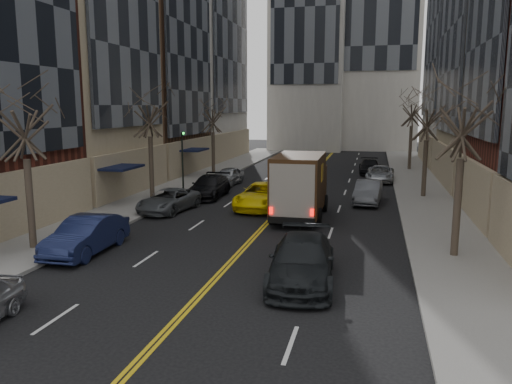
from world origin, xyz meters
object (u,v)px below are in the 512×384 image
taxi (262,196)px  pedestrian (279,206)px  ups_truck (300,186)px  observer_sedan (302,261)px

taxi → pedestrian: pedestrian is taller
ups_truck → taxi: bearing=140.3°
ups_truck → taxi: 3.55m
taxi → ups_truck: bearing=-36.6°
observer_sedan → pedestrian: pedestrian is taller
pedestrian → taxi: bearing=19.2°
observer_sedan → taxi: 13.06m
ups_truck → observer_sedan: size_ratio=1.17×
ups_truck → observer_sedan: (1.59, -10.23, -1.01)m
observer_sedan → taxi: (-4.24, 12.36, -0.03)m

